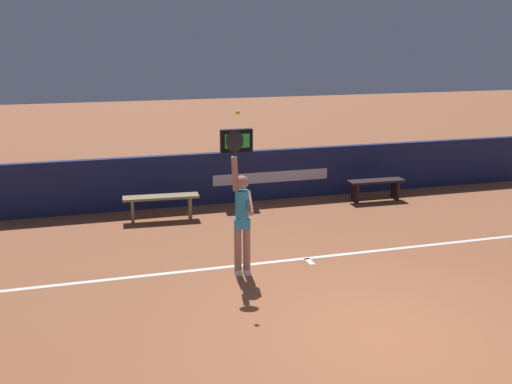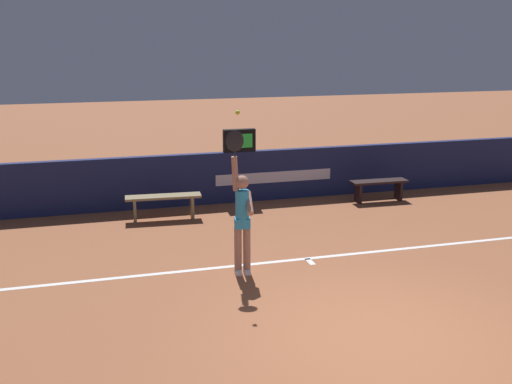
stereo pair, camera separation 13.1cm
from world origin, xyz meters
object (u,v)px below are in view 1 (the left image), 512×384
speed_display (236,140)px  tennis_ball (238,113)px  courtside_bench_far (161,202)px  tennis_player (242,216)px  courtside_bench_near (376,185)px

speed_display → tennis_ball: 4.78m
speed_display → tennis_ball: size_ratio=10.67×
speed_display → courtside_bench_far: size_ratio=0.46×
tennis_player → courtside_bench_near: 5.44m
tennis_player → courtside_bench_far: bearing=104.7°
tennis_ball → courtside_bench_near: size_ratio=0.05×
speed_display → courtside_bench_near: size_ratio=0.55×
tennis_player → courtside_bench_near: tennis_player is taller
speed_display → courtside_bench_far: bearing=-153.5°
tennis_ball → courtside_bench_far: (-0.77, 3.54, -2.27)m
courtside_bench_near → courtside_bench_far: bearing=-178.8°
tennis_ball → tennis_player: bearing=62.0°
tennis_ball → courtside_bench_near: (4.28, 3.64, -2.30)m
tennis_ball → courtside_bench_far: size_ratio=0.04×
tennis_player → courtside_bench_far: size_ratio=1.48×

